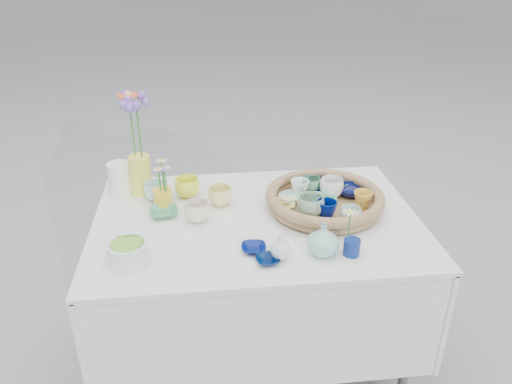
{
  "coord_description": "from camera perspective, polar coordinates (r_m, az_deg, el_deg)",
  "views": [
    {
      "loc": [
        -0.2,
        -1.67,
        1.74
      ],
      "look_at": [
        0.0,
        0.02,
        0.87
      ],
      "focal_mm": 35.0,
      "sensor_mm": 36.0,
      "label": 1
    }
  ],
  "objects": [
    {
      "name": "hydrangea",
      "position": [
        2.07,
        -13.21,
        6.73
      ],
      "size": [
        0.1,
        0.1,
        0.31
      ],
      "primitive_type": null,
      "rotation": [
        0.0,
        0.0,
        -0.14
      ],
      "color": "#6A4CA3",
      "rests_on": "tall_vase_yellow"
    },
    {
      "name": "loose_ceramic_2",
      "position": [
        1.99,
        -10.49,
        -2.27
      ],
      "size": [
        0.13,
        0.13,
        0.03
      ],
      "primitive_type": "imported",
      "rotation": [
        0.0,
        0.0,
        0.15
      ],
      "color": "#3F9667",
      "rests_on": "display_table"
    },
    {
      "name": "single_daisy",
      "position": [
        1.71,
        10.59,
        -3.76
      ],
      "size": [
        0.08,
        0.08,
        0.12
      ],
      "primitive_type": null,
      "rotation": [
        0.0,
        0.0,
        -0.15
      ],
      "color": "beige",
      "rests_on": "bud_vase_cobalt"
    },
    {
      "name": "loose_ceramic_4",
      "position": [
        1.75,
        -0.27,
        -6.45
      ],
      "size": [
        0.09,
        0.09,
        0.02
      ],
      "primitive_type": "imported",
      "rotation": [
        0.0,
        0.0,
        -0.05
      ],
      "color": "#031359",
      "rests_on": "display_table"
    },
    {
      "name": "tray_ceramic_0",
      "position": [
        2.14,
        7.49,
        0.77
      ],
      "size": [
        0.17,
        0.17,
        0.03
      ],
      "primitive_type": "imported",
      "rotation": [
        0.0,
        0.0,
        0.43
      ],
      "color": "#020E40",
      "rests_on": "wicker_tray"
    },
    {
      "name": "tray_ceramic_5",
      "position": [
        2.02,
        3.93,
        -0.74
      ],
      "size": [
        0.11,
        0.11,
        0.03
      ],
      "primitive_type": "imported",
      "rotation": [
        0.0,
        0.0,
        0.14
      ],
      "color": "silver",
      "rests_on": "wicker_tray"
    },
    {
      "name": "tray_ceramic_8",
      "position": [
        2.17,
        9.23,
        0.89
      ],
      "size": [
        0.11,
        0.11,
        0.02
      ],
      "primitive_type": "imported",
      "rotation": [
        0.0,
        0.0,
        0.29
      ],
      "color": "#709FC8",
      "rests_on": "wicker_tray"
    },
    {
      "name": "bud_vase_seafoam",
      "position": [
        1.72,
        7.69,
        -5.34
      ],
      "size": [
        0.14,
        0.14,
        0.12
      ],
      "primitive_type": "imported",
      "rotation": [
        0.0,
        0.0,
        0.34
      ],
      "color": "#8CC1BD",
      "rests_on": "display_table"
    },
    {
      "name": "bud_vase_cobalt",
      "position": [
        1.75,
        10.88,
        -6.21
      ],
      "size": [
        0.07,
        0.07,
        0.06
      ],
      "primitive_type": "cylinder",
      "rotation": [
        0.0,
        0.0,
        -0.24
      ],
      "color": "navy",
      "rests_on": "display_table"
    },
    {
      "name": "tray_ceramic_7",
      "position": [
        2.08,
        8.63,
        0.5
      ],
      "size": [
        0.13,
        0.13,
        0.08
      ],
      "primitive_type": "imported",
      "rotation": [
        0.0,
        0.0,
        0.39
      ],
      "color": "white",
      "rests_on": "wicker_tray"
    },
    {
      "name": "loose_ceramic_5",
      "position": [
        2.11,
        -11.38,
        0.13
      ],
      "size": [
        0.11,
        0.11,
        0.08
      ],
      "primitive_type": "imported",
      "rotation": [
        0.0,
        0.0,
        -0.12
      ],
      "color": "silver",
      "rests_on": "display_table"
    },
    {
      "name": "tray_ceramic_1",
      "position": [
        2.11,
        10.74,
        0.12
      ],
      "size": [
        0.13,
        0.13,
        0.04
      ],
      "primitive_type": "imported",
      "rotation": [
        0.0,
        0.0,
        -0.14
      ],
      "color": "#0A1241",
      "rests_on": "wicker_tray"
    },
    {
      "name": "gerbera",
      "position": [
        2.09,
        -13.99,
        7.32
      ],
      "size": [
        0.14,
        0.14,
        0.28
      ],
      "primitive_type": null,
      "rotation": [
        0.0,
        0.0,
        -0.41
      ],
      "color": "#FF6229",
      "rests_on": "tall_vase_yellow"
    },
    {
      "name": "bud_vase_paleblue",
      "position": [
        1.69,
        2.85,
        -6.04
      ],
      "size": [
        0.09,
        0.09,
        0.11
      ],
      "primitive_type": null,
      "rotation": [
        0.0,
        0.0,
        0.42
      ],
      "color": "silver",
      "rests_on": "display_table"
    },
    {
      "name": "tray_ceramic_12",
      "position": [
        2.1,
        6.32,
        0.81
      ],
      "size": [
        0.08,
        0.08,
        0.06
      ],
      "primitive_type": "imported",
      "rotation": [
        0.0,
        0.0,
        0.04
      ],
      "color": "#558867",
      "rests_on": "wicker_tray"
    },
    {
      "name": "tray_ceramic_3",
      "position": [
        2.02,
        7.54,
        -1.05
      ],
      "size": [
        0.15,
        0.15,
        0.03
      ],
      "primitive_type": "imported",
      "rotation": [
        0.0,
        0.0,
        -0.3
      ],
      "color": "#48A77D",
      "rests_on": "wicker_tray"
    },
    {
      "name": "tray_ceramic_6",
      "position": [
        2.07,
        5.01,
        0.44
      ],
      "size": [
        0.08,
        0.08,
        0.07
      ],
      "primitive_type": "imported",
      "rotation": [
        0.0,
        0.0,
        0.09
      ],
      "color": "white",
      "rests_on": "wicker_tray"
    },
    {
      "name": "daisy_posy",
      "position": [
        1.99,
        -10.81,
        1.85
      ],
      "size": [
        0.09,
        0.09,
        0.13
      ],
      "primitive_type": null,
      "rotation": [
        0.0,
        0.0,
        0.18
      ],
      "color": "silver",
      "rests_on": "daisy_cup"
    },
    {
      "name": "tray_ceramic_4",
      "position": [
        1.92,
        6.25,
        -1.62
      ],
      "size": [
        0.14,
        0.14,
        0.08
      ],
      "primitive_type": "imported",
      "rotation": [
        0.0,
        0.0,
        0.43
      ],
      "color": "#8AB193",
      "rests_on": "wicker_tray"
    },
    {
      "name": "loose_ceramic_0",
      "position": [
        2.11,
        -7.86,
        0.54
      ],
      "size": [
        0.1,
        0.1,
        0.08
      ],
      "primitive_type": "imported",
      "rotation": [
        0.0,
        0.0,
        0.0
      ],
      "color": "yellow",
      "rests_on": "display_table"
    },
    {
      "name": "loose_ceramic_1",
      "position": [
        2.03,
        -4.11,
        -0.44
      ],
      "size": [
        0.13,
        0.13,
        0.08
      ],
      "primitive_type": "imported",
      "rotation": [
        0.0,
        0.0,
        0.39
      ],
      "color": "#E8DB81",
      "rests_on": "display_table"
    },
    {
      "name": "tray_ceramic_11",
      "position": [
        1.9,
        10.75,
        -2.64
      ],
      "size": [
        0.08,
        0.08,
        0.06
      ],
      "primitive_type": "imported",
      "rotation": [
        0.0,
        0.0,
        -0.02
      ],
      "color": "#AAD1CB",
      "rests_on": "wicker_tray"
    },
    {
      "name": "fluted_bowl",
      "position": [
        1.73,
        -14.42,
        -6.69
      ],
      "size": [
        0.15,
        0.15,
        0.07
      ],
      "primitive_type": null,
      "rotation": [
        0.0,
        0.0,
        0.07
      ],
      "color": "silver",
      "rests_on": "display_table"
    },
    {
      "name": "daisy_cup",
      "position": [
        2.05,
        -10.62,
        -0.69
      ],
      "size": [
        0.09,
        0.09,
        0.08
      ],
      "primitive_type": "cylinder",
      "rotation": [
        0.0,
        0.0,
        0.2
      ],
      "color": "yellow",
      "rests_on": "display_table"
    },
    {
      "name": "tall_vase_yellow",
      "position": [
        2.16,
        -13.04,
        1.92
      ],
      "size": [
        0.09,
        0.09,
        0.17
      ],
      "primitive_type": "cylinder",
      "rotation": [
        0.0,
        0.0,
        0.01
      ],
      "color": "#E9E643",
      "rests_on": "display_table"
    },
    {
      "name": "loose_ceramic_6",
      "position": [
        1.69,
        1.35,
        -7.76
      ],
      "size": [
        0.09,
        0.09,
        0.02
      ],
      "primitive_type": "imported",
      "rotation": [
        0.0,
        0.0,
        0.1
      ],
      "color": "#011642",
      "rests_on": "display_table"
    },
    {
      "name": "ground",
      "position": [
        2.42,
        0.06,
        -18.91
      ],
      "size": [
        80.0,
        80.0,
        0.0
      ],
      "primitive_type": "plane",
      "color": "gray"
    },
    {
      "name": "tray_ceramic_9",
      "position": [
        1.91,
        8.07,
        -2.01
      ],
      "size": [
        0.1,
        0.1,
        0.07
      ],
      "primitive_type": "imported",
      "rotation": [
        0.0,
        0.0,
        0.36
      ],
      "color": "#000F5A",
      "rests_on": "wicker_tray"
    },
    {
      "name": "display_table",
      "position": [
        2.42,
        0.06,
        -18.91
      ],
      "size": [
        1.26,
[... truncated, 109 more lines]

